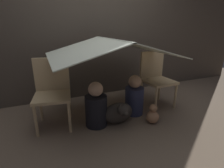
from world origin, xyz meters
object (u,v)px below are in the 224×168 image
(chair_left, at_px, (52,90))
(person_front, at_px, (96,107))
(person_second, at_px, (134,97))
(dog, at_px, (119,113))
(chair_right, at_px, (156,77))

(chair_left, distance_m, person_front, 0.60)
(person_second, bearing_deg, dog, -151.13)
(person_front, relative_size, dog, 1.43)
(person_second, height_order, dog, person_second)
(chair_right, height_order, person_second, chair_right)
(person_front, xyz_separation_m, person_second, (0.61, 0.09, 0.00))
(chair_right, bearing_deg, person_second, -163.68)
(chair_left, height_order, person_front, chair_left)
(chair_left, relative_size, person_front, 1.46)
(chair_right, distance_m, person_front, 1.14)
(chair_left, bearing_deg, chair_right, 9.45)
(chair_right, xyz_separation_m, person_second, (-0.48, -0.16, -0.22))
(person_front, bearing_deg, chair_left, 152.62)
(person_front, distance_m, person_second, 0.62)
(person_front, relative_size, person_second, 1.01)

